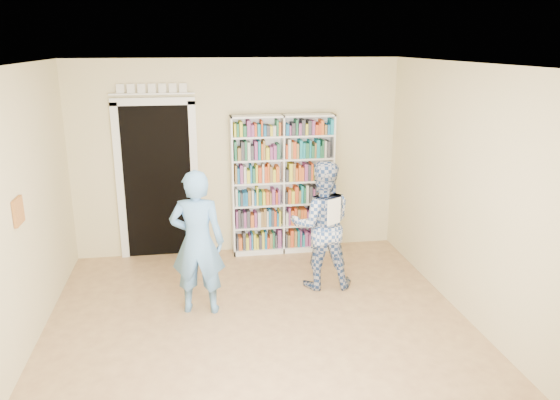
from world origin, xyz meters
name	(u,v)px	position (x,y,z in m)	size (l,w,h in m)	color
floor	(262,337)	(0.00, 0.00, 0.00)	(5.00, 5.00, 0.00)	#926746
ceiling	(260,65)	(0.00, 0.00, 2.70)	(5.00, 5.00, 0.00)	white
wall_back	(238,158)	(0.00, 2.50, 1.35)	(4.50, 4.50, 0.00)	beige
wall_left	(10,223)	(-2.25, 0.00, 1.35)	(5.00, 5.00, 0.00)	beige
wall_right	(480,200)	(2.25, 0.00, 1.35)	(5.00, 5.00, 0.00)	beige
bookshelf	(283,184)	(0.61, 2.34, 0.99)	(1.42, 0.27, 1.96)	white
doorway	(157,173)	(-1.10, 2.48, 1.18)	(1.10, 0.08, 2.43)	black
wall_art	(18,211)	(-2.23, 0.20, 1.40)	(0.03, 0.25, 0.25)	maroon
man_blue	(197,242)	(-0.61, 0.70, 0.81)	(0.59, 0.39, 1.62)	#5B92CB
man_plaid	(322,225)	(0.88, 1.11, 0.79)	(0.76, 0.59, 1.57)	navy
paper_sheet	(334,212)	(0.95, 0.85, 1.03)	(0.22, 0.01, 0.31)	white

